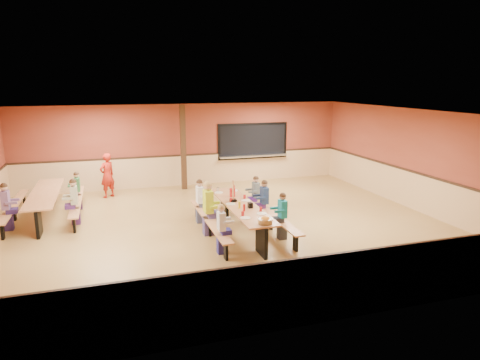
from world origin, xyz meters
name	(u,v)px	position (x,y,z in m)	size (l,w,h in m)	color
ground	(221,227)	(0.00, 0.00, 0.00)	(12.00, 12.00, 0.00)	olive
room_envelope	(221,202)	(0.00, 0.00, 0.69)	(12.04, 10.04, 3.02)	brown
kitchen_pass_through	(253,143)	(2.60, 4.96, 1.49)	(2.78, 0.28, 1.38)	black
structural_post	(183,148)	(-0.20, 4.40, 1.50)	(0.18, 0.18, 3.00)	#321F10
cafeteria_table_main	(241,213)	(0.37, -0.57, 0.53)	(1.91, 3.70, 0.74)	#BA784A
cafeteria_table_second	(46,200)	(-4.53, 2.25, 0.53)	(1.91, 3.70, 0.74)	#BA784A
seated_child_white_left	(221,229)	(-0.46, -1.75, 0.56)	(0.33, 0.27, 1.13)	silver
seated_adult_yellow	(208,209)	(-0.46, -0.48, 0.68)	(0.44, 0.36, 1.36)	#B9D31E
seated_child_grey_left	(200,201)	(-0.46, 0.52, 0.59)	(0.36, 0.29, 1.19)	white
seated_child_teal_right	(282,216)	(1.19, -1.32, 0.58)	(0.34, 0.28, 1.15)	teal
seated_child_navy_right	(264,202)	(1.19, -0.07, 0.59)	(0.36, 0.29, 1.19)	navy
seated_child_char_right	(256,196)	(1.19, 0.62, 0.58)	(0.34, 0.28, 1.16)	#565F62
seated_child_purple_sec	(6,207)	(-5.36, 1.40, 0.62)	(0.38, 0.31, 1.24)	slate
seated_child_green_sec	(78,191)	(-3.71, 2.85, 0.57)	(0.33, 0.27, 1.14)	#337340
seated_child_tan_sec	(75,202)	(-3.71, 1.41, 0.62)	(0.38, 0.31, 1.24)	#A7A685
standing_woman	(107,175)	(-2.83, 4.02, 0.75)	(0.54, 0.36, 1.49)	#AD1F13
punch_pitcher	(232,193)	(0.38, 0.24, 0.85)	(0.16, 0.16, 0.22)	#AF1718
chip_bowl	(265,221)	(0.43, -2.17, 0.81)	(0.32, 0.32, 0.15)	orange
napkin_dispenser	(250,205)	(0.51, -0.91, 0.80)	(0.10, 0.14, 0.13)	black
condiment_mustard	(239,205)	(0.24, -0.88, 0.82)	(0.06, 0.06, 0.17)	yellow
condiment_ketchup	(244,208)	(0.28, -1.13, 0.82)	(0.06, 0.06, 0.17)	#B2140F
table_paddle	(233,196)	(0.26, -0.24, 0.88)	(0.16, 0.16, 0.56)	black
place_settings	(241,202)	(0.37, -0.57, 0.80)	(0.65, 3.30, 0.11)	beige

